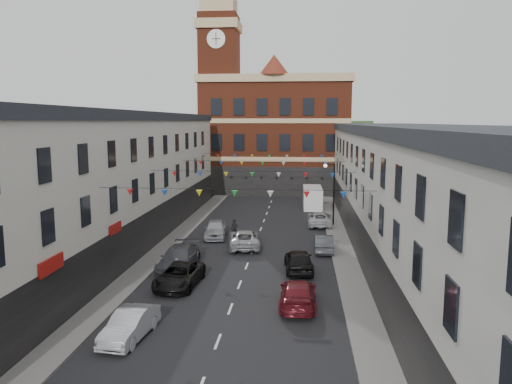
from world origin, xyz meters
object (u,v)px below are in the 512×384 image
(car_left_d, at_px, (179,258))
(moving_car, at_px, (244,239))
(street_lamp, at_px, (331,186))
(car_right_e, at_px, (324,243))
(car_left_b, at_px, (130,325))
(car_left_e, at_px, (216,229))
(white_van, at_px, (312,198))
(pedestrian, at_px, (234,229))
(car_right_d, at_px, (299,260))
(car_right_c, at_px, (298,293))
(car_left_c, at_px, (179,276))
(car_right_f, at_px, (320,219))

(car_left_d, distance_m, moving_car, 7.33)
(street_lamp, height_order, car_right_e, street_lamp)
(street_lamp, xyz_separation_m, car_left_d, (-11.04, -15.21, -3.13))
(moving_car, bearing_deg, car_left_b, 71.26)
(street_lamp, xyz_separation_m, car_right_e, (-1.07, -9.61, -3.25))
(car_left_e, height_order, white_van, white_van)
(car_right_e, xyz_separation_m, moving_car, (-6.23, 0.70, 0.05))
(car_left_b, relative_size, moving_car, 0.79)
(car_right_e, distance_m, pedestrian, 8.15)
(car_left_e, bearing_deg, moving_car, -53.38)
(pedestrian, bearing_deg, moving_car, -70.73)
(car_right_d, height_order, pedestrian, pedestrian)
(car_right_d, bearing_deg, car_left_e, -56.52)
(moving_car, height_order, pedestrian, pedestrian)
(car_right_c, height_order, car_right_e, car_right_c)
(car_left_d, xyz_separation_m, moving_car, (3.74, 6.30, -0.06))
(car_left_e, distance_m, pedestrian, 1.74)
(car_left_b, relative_size, car_right_e, 1.01)
(street_lamp, relative_size, car_left_b, 1.48)
(pedestrian, bearing_deg, white_van, 63.22)
(car_right_d, bearing_deg, white_van, -97.90)
(car_left_c, xyz_separation_m, white_van, (8.62, 28.67, 0.53))
(street_lamp, distance_m, car_right_e, 10.20)
(car_left_b, height_order, car_left_e, car_left_e)
(car_left_d, bearing_deg, car_left_e, 85.89)
(car_left_e, height_order, moving_car, car_left_e)
(white_van, bearing_deg, car_right_e, -89.52)
(car_left_c, height_order, pedestrian, pedestrian)
(street_lamp, xyz_separation_m, car_left_b, (-10.63, -26.05, -3.24))
(car_right_f, height_order, white_van, white_van)
(car_left_d, relative_size, car_right_c, 1.09)
(car_left_b, xyz_separation_m, moving_car, (3.34, 17.14, 0.04))
(car_left_c, bearing_deg, car_right_c, -15.77)
(car_left_e, xyz_separation_m, white_van, (8.62, 15.78, 0.43))
(street_lamp, distance_m, moving_car, 11.95)
(car_left_b, height_order, car_right_c, car_right_c)
(car_right_c, relative_size, car_right_d, 1.09)
(car_left_e, height_order, car_right_c, car_left_e)
(car_left_d, xyz_separation_m, car_left_e, (0.89, 9.44, -0.00))
(car_left_d, relative_size, car_right_e, 1.33)
(car_left_b, bearing_deg, moving_car, 85.22)
(car_left_e, bearing_deg, car_right_d, -57.51)
(car_right_c, distance_m, car_right_e, 11.77)
(car_left_d, height_order, car_right_d, car_left_d)
(car_right_f, bearing_deg, car_left_b, 69.47)
(car_left_b, xyz_separation_m, pedestrian, (2.18, 19.88, 0.19))
(pedestrian, bearing_deg, car_right_e, -28.61)
(car_left_c, bearing_deg, car_right_d, 31.17)
(car_right_c, height_order, car_right_d, car_right_d)
(car_left_c, bearing_deg, car_left_b, -89.83)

